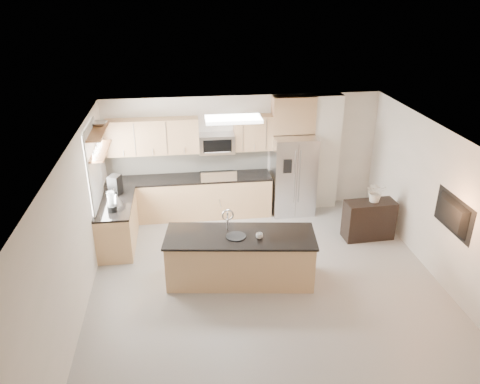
{
  "coord_description": "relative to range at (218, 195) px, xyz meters",
  "views": [
    {
      "loc": [
        -1.31,
        -6.46,
        4.85
      ],
      "look_at": [
        -0.32,
        1.3,
        1.26
      ],
      "focal_mm": 35.0,
      "sensor_mm": 36.0,
      "label": 1
    }
  ],
  "objects": [
    {
      "name": "microwave",
      "position": [
        0.0,
        0.12,
        1.16
      ],
      "size": [
        0.76,
        0.4,
        0.4
      ],
      "color": "silver",
      "rests_on": "upper_cabinets"
    },
    {
      "name": "ceiling",
      "position": [
        0.6,
        -2.92,
        2.13
      ],
      "size": [
        6.0,
        6.5,
        0.02
      ],
      "primitive_type": "cube",
      "color": "silver",
      "rests_on": "wall_back"
    },
    {
      "name": "island",
      "position": [
        0.16,
        -2.55,
        -0.03
      ],
      "size": [
        2.65,
        1.24,
        1.31
      ],
      "rotation": [
        0.0,
        0.0,
        -0.13
      ],
      "color": "tan",
      "rests_on": "floor"
    },
    {
      "name": "wall_left",
      "position": [
        -2.4,
        -2.92,
        0.83
      ],
      "size": [
        0.02,
        6.5,
        2.6
      ],
      "primitive_type": "cube",
      "color": "beige",
      "rests_on": "floor"
    },
    {
      "name": "upper_cabinets",
      "position": [
        -0.7,
        0.16,
        1.35
      ],
      "size": [
        3.5,
        0.33,
        0.75
      ],
      "color": "tan",
      "rests_on": "wall_back"
    },
    {
      "name": "flower_vase",
      "position": [
        3.02,
        -1.41,
        0.65
      ],
      "size": [
        0.7,
        0.64,
        0.65
      ],
      "primitive_type": "imported",
      "rotation": [
        0.0,
        0.0,
        -0.27
      ],
      "color": "silver",
      "rests_on": "credenza"
    },
    {
      "name": "partition_column",
      "position": [
        2.42,
        0.18,
        0.83
      ],
      "size": [
        0.6,
        0.3,
        2.6
      ],
      "primitive_type": "cube",
      "color": "silver",
      "rests_on": "floor"
    },
    {
      "name": "cup",
      "position": [
        0.47,
        -2.69,
        0.46
      ],
      "size": [
        0.13,
        0.13,
        0.09
      ],
      "primitive_type": "imported",
      "rotation": [
        0.0,
        0.0,
        0.07
      ],
      "color": "silver",
      "rests_on": "island"
    },
    {
      "name": "wall_back",
      "position": [
        0.6,
        0.33,
        0.83
      ],
      "size": [
        6.0,
        0.02,
        2.6
      ],
      "primitive_type": "cube",
      "color": "beige",
      "rests_on": "floor"
    },
    {
      "name": "window",
      "position": [
        -2.38,
        -1.07,
        1.18
      ],
      "size": [
        0.04,
        1.15,
        1.65
      ],
      "color": "white",
      "rests_on": "wall_left"
    },
    {
      "name": "refrigerator",
      "position": [
        1.66,
        -0.05,
        0.42
      ],
      "size": [
        0.92,
        0.78,
        1.78
      ],
      "color": "silver",
      "rests_on": "floor"
    },
    {
      "name": "wall_right",
      "position": [
        3.6,
        -2.92,
        0.83
      ],
      "size": [
        0.02,
        6.5,
        2.6
      ],
      "primitive_type": "cube",
      "color": "beige",
      "rests_on": "floor"
    },
    {
      "name": "kettle",
      "position": [
        -2.02,
        -1.16,
        0.57
      ],
      "size": [
        0.22,
        0.22,
        0.27
      ],
      "color": "silver",
      "rests_on": "left_counter"
    },
    {
      "name": "bowl",
      "position": [
        -2.25,
        -0.66,
        1.91
      ],
      "size": [
        0.46,
        0.46,
        0.09
      ],
      "primitive_type": "imported",
      "rotation": [
        0.0,
        0.0,
        -0.22
      ],
      "color": "silver",
      "rests_on": "shelf_upper"
    },
    {
      "name": "floor",
      "position": [
        0.6,
        -2.92,
        -0.47
      ],
      "size": [
        6.5,
        6.5,
        0.0
      ],
      "primitive_type": "plane",
      "color": "gray",
      "rests_on": "ground"
    },
    {
      "name": "ceiling_fixture",
      "position": [
        0.2,
        -1.32,
        2.09
      ],
      "size": [
        1.0,
        0.5,
        0.06
      ],
      "primitive_type": "cube",
      "color": "white",
      "rests_on": "ceiling"
    },
    {
      "name": "wall_front",
      "position": [
        0.6,
        -6.17,
        0.83
      ],
      "size": [
        6.0,
        0.02,
        2.6
      ],
      "primitive_type": "cube",
      "color": "beige",
      "rests_on": "floor"
    },
    {
      "name": "television",
      "position": [
        3.51,
        -3.12,
        0.88
      ],
      "size": [
        0.14,
        1.08,
        0.62
      ],
      "primitive_type": "imported",
      "rotation": [
        0.0,
        0.0,
        1.57
      ],
      "color": "black",
      "rests_on": "wall_right"
    },
    {
      "name": "back_counter",
      "position": [
        -0.63,
        0.01,
        -0.0
      ],
      "size": [
        3.55,
        0.66,
        1.44
      ],
      "color": "tan",
      "rests_on": "floor"
    },
    {
      "name": "range",
      "position": [
        0.0,
        0.0,
        0.0
      ],
      "size": [
        0.76,
        0.64,
        1.14
      ],
      "color": "black",
      "rests_on": "floor"
    },
    {
      "name": "platter",
      "position": [
        0.09,
        -2.59,
        0.42
      ],
      "size": [
        0.44,
        0.44,
        0.02
      ],
      "primitive_type": "cylinder",
      "rotation": [
        0.0,
        0.0,
        0.4
      ],
      "color": "black",
      "rests_on": "island"
    },
    {
      "name": "coffee_maker",
      "position": [
        -2.1,
        -0.65,
        0.63
      ],
      "size": [
        0.28,
        0.31,
        0.39
      ],
      "color": "black",
      "rests_on": "left_counter"
    },
    {
      "name": "credenza",
      "position": [
        2.93,
        -1.42,
        -0.07
      ],
      "size": [
        1.02,
        0.47,
        0.8
      ],
      "primitive_type": "cube",
      "rotation": [
        0.0,
        0.0,
        0.05
      ],
      "color": "black",
      "rests_on": "floor"
    },
    {
      "name": "shelf_upper",
      "position": [
        -2.25,
        -0.97,
        1.85
      ],
      "size": [
        0.3,
        1.2,
        0.04
      ],
      "primitive_type": "cube",
      "color": "brown",
      "rests_on": "wall_left"
    },
    {
      "name": "shelf_lower",
      "position": [
        -2.25,
        -0.97,
        1.48
      ],
      "size": [
        0.3,
        1.2,
        0.04
      ],
      "primitive_type": "cube",
      "color": "brown",
      "rests_on": "wall_left"
    },
    {
      "name": "blender",
      "position": [
        -2.07,
        -1.44,
        0.62
      ],
      "size": [
        0.17,
        0.17,
        0.4
      ],
      "color": "black",
      "rests_on": "left_counter"
    },
    {
      "name": "left_counter",
      "position": [
        -2.07,
        -1.07,
        -0.01
      ],
      "size": [
        0.66,
        1.5,
        0.92
      ],
      "color": "tan",
      "rests_on": "floor"
    }
  ]
}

